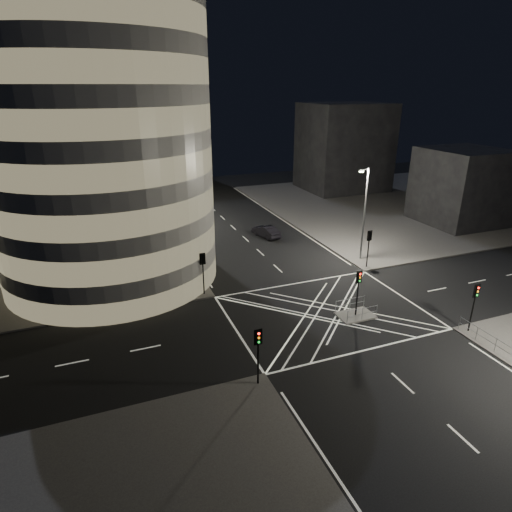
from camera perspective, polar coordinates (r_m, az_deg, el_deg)
name	(u,v)px	position (r m, az deg, el deg)	size (l,w,h in m)	color
ground	(325,312)	(37.10, 9.22, -7.40)	(120.00, 120.00, 0.00)	black
sidewalk_far_right	(399,204)	(73.66, 18.53, 6.62)	(42.00, 42.00, 0.15)	#494744
central_island	(355,315)	(36.94, 13.11, -7.72)	(3.00, 2.00, 0.15)	slate
office_tower_curved	(46,145)	(46.88, -26.25, 13.18)	(30.00, 29.00, 27.20)	gray
office_block_rear	(49,136)	(70.21, -25.90, 14.16)	(24.00, 16.00, 22.00)	gray
building_right_far	(344,147)	(80.85, 11.61, 14.04)	(14.00, 12.00, 15.00)	black
building_right_near	(462,186)	(65.43, 25.77, 8.38)	(10.00, 10.00, 10.00)	black
building_far_end	(159,136)	(87.14, -12.85, 15.37)	(18.00, 8.00, 18.00)	black
tree_a	(178,244)	(39.61, -10.38, 1.61)	(4.72, 4.72, 7.07)	black
tree_b	(166,218)	(45.01, -11.96, 4.95)	(4.75, 4.75, 7.83)	black
tree_c	(157,208)	(50.85, -13.09, 6.23)	(4.54, 4.54, 7.24)	black
tree_d	(149,192)	(56.51, -14.08, 8.22)	(5.71, 5.71, 8.44)	black
tree_e	(144,192)	(62.58, -14.75, 8.32)	(3.65, 3.65, 6.07)	black
traffic_signal_fl	(203,266)	(38.49, -7.10, -1.33)	(0.55, 0.22, 4.00)	black
traffic_signal_nl	(258,346)	(26.99, 0.28, -11.96)	(0.55, 0.22, 4.00)	black
traffic_signal_fr	(369,242)	(45.61, 14.83, 1.83)	(0.55, 0.22, 4.00)	black
traffic_signal_nr	(475,299)	(36.42, 27.15, -5.12)	(0.55, 0.22, 4.00)	black
traffic_signal_island	(358,285)	(35.66, 13.49, -3.73)	(0.55, 0.22, 4.00)	black
street_lamp_left_near	(182,222)	(42.26, -9.87, 4.43)	(1.25, 0.25, 10.00)	slate
street_lamp_left_far	(154,185)	(59.49, -13.48, 9.17)	(1.25, 0.25, 10.00)	slate
street_lamp_right_far	(364,211)	(46.88, 14.23, 5.80)	(1.25, 0.25, 10.00)	slate
railing_island_south	(362,314)	(36.01, 13.98, -7.48)	(2.80, 0.06, 1.10)	slate
railing_island_north	(350,304)	(37.29, 12.43, -6.26)	(2.80, 0.06, 1.10)	slate
sedan	(266,231)	(54.29, 1.33, 3.32)	(1.55, 4.45, 1.47)	black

